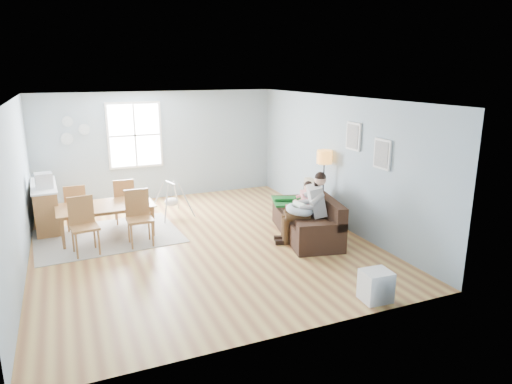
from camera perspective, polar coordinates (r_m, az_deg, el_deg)
name	(u,v)px	position (r m, az deg, el deg)	size (l,w,h in m)	color
room	(196,115)	(8.32, -7.50, 9.53)	(8.40, 9.40, 3.90)	#915933
window	(135,135)	(11.66, -14.92, 6.87)	(1.32, 0.08, 1.62)	silver
pictures	(367,145)	(8.77, 13.72, 5.74)	(0.05, 1.34, 0.74)	silver
wall_plates	(73,131)	(11.53, -21.93, 7.11)	(0.67, 0.02, 0.66)	#8999A5
sofa	(309,222)	(9.10, 6.65, -3.69)	(1.31, 2.22, 0.84)	black
green_throw	(296,201)	(9.63, 5.00, -1.10)	(0.95, 0.82, 0.04)	#155C21
beige_pillow	(312,191)	(9.52, 6.99, 0.07)	(0.14, 0.49, 0.49)	tan
father	(308,205)	(8.66, 6.49, -1.65)	(1.03, 0.67, 1.37)	#99999C
nursing_pillow	(300,210)	(8.64, 5.48, -2.23)	(0.52, 0.52, 0.14)	#A6BCCF
infant	(299,205)	(8.64, 5.38, -1.61)	(0.16, 0.38, 0.14)	silver
toddler	(303,199)	(9.13, 5.91, -0.82)	(0.59, 0.40, 0.87)	white
floor_lamp	(324,163)	(9.75, 8.53, 3.60)	(0.32, 0.32, 1.57)	black
storage_cube	(375,286)	(6.83, 14.69, -11.28)	(0.43, 0.38, 0.45)	silver
rug	(108,236)	(9.57, -17.99, -5.25)	(2.71, 2.06, 0.01)	#A19D93
dining_table	(107,221)	(9.47, -18.15, -3.46)	(1.82, 1.02, 0.64)	brown
chair_sw	(83,221)	(8.70, -20.81, -3.42)	(0.52, 0.52, 1.03)	olive
chair_se	(139,213)	(8.84, -14.46, -2.58)	(0.47, 0.47, 1.04)	olive
chair_nw	(76,204)	(9.99, -21.63, -1.44)	(0.44, 0.44, 0.96)	olive
chair_ne	(124,198)	(10.10, -16.17, -0.72)	(0.45, 0.45, 0.98)	olive
counter	(46,205)	(10.48, -24.77, -1.54)	(0.55, 1.65, 0.91)	brown
monitor	(43,181)	(10.04, -25.03, 1.31)	(0.35, 0.33, 0.30)	silver
baby_swing	(172,201)	(10.40, -10.51, -1.13)	(0.93, 0.94, 0.78)	silver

